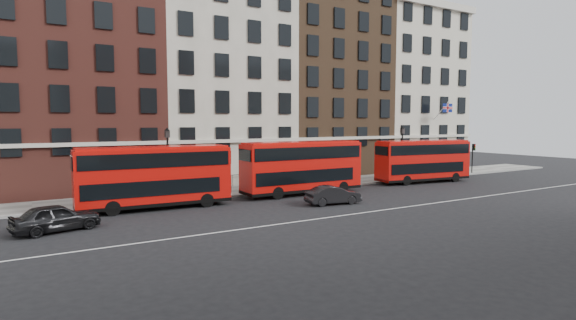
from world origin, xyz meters
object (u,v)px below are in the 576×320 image
bus_d (423,160)px  car_front (333,195)px  car_rear (56,218)px  bus_b (154,176)px  bus_c (302,166)px  traffic_light (473,153)px

bus_d → car_front: bearing=-154.1°
car_rear → bus_b: bearing=-73.8°
bus_c → car_rear: (-18.07, -3.63, -1.55)m
bus_b → bus_c: size_ratio=0.99×
bus_d → car_rear: 32.27m
bus_c → car_rear: bearing=-168.0°
car_rear → traffic_light: traffic_light is taller
car_front → traffic_light: traffic_light is taller
car_front → bus_d: bearing=-63.8°
bus_c → traffic_light: bearing=5.4°
bus_c → car_rear: bus_c is taller
bus_c → car_front: bearing=-94.8°
bus_b → traffic_light: 36.21m
bus_c → traffic_light: bus_c is taller
bus_d → car_rear: size_ratio=2.25×
bus_c → car_front: 5.14m
bus_b → traffic_light: bearing=5.7°
bus_c → bus_d: (13.97, 0.00, -0.11)m
bus_c → traffic_light: (24.28, 2.01, 0.14)m
car_rear → traffic_light: (42.36, 5.64, 1.69)m
car_rear → traffic_light: bearing=-96.5°
bus_b → car_front: bearing=-20.5°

